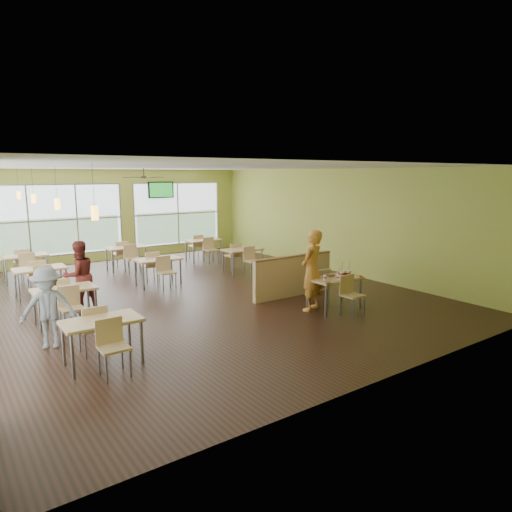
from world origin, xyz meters
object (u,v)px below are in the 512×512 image
(food_basket, at_px, (343,273))
(man_plaid, at_px, (312,270))
(main_table, at_px, (335,282))
(half_wall_divider, at_px, (293,276))

(food_basket, bearing_deg, man_plaid, 170.21)
(man_plaid, distance_m, food_basket, 0.86)
(main_table, relative_size, half_wall_divider, 0.63)
(man_plaid, relative_size, food_basket, 7.40)
(food_basket, bearing_deg, half_wall_divider, 106.39)
(man_plaid, bearing_deg, half_wall_divider, -133.43)
(main_table, height_order, food_basket, main_table)
(main_table, xyz_separation_m, man_plaid, (-0.45, 0.27, 0.28))
(man_plaid, bearing_deg, main_table, 126.33)
(half_wall_divider, bearing_deg, man_plaid, -111.02)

